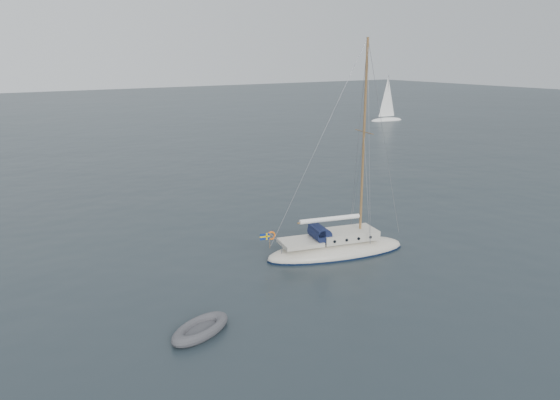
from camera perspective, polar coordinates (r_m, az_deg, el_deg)
ground at (r=27.32m, az=1.78°, el=-8.36°), size 300.00×300.00×0.00m
sailboat at (r=30.58m, az=5.95°, el=-3.97°), size 8.58×2.57×12.21m
dinghy at (r=22.68m, az=-8.31°, el=-13.19°), size 3.04×1.37×0.44m
distant_yacht_b at (r=92.30m, az=11.15°, el=10.18°), size 5.89×3.14×7.80m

